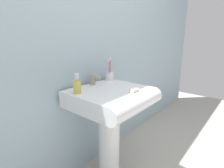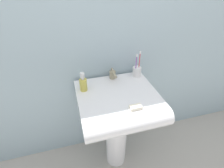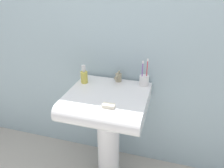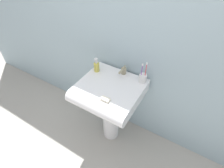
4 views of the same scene
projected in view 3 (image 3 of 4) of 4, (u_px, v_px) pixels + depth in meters
name	position (u px, v px, depth m)	size (l,w,h in m)	color
wall_back	(119.00, 31.00, 1.69)	(5.00, 0.05, 2.40)	#9EB7C1
sink_pedestal	(108.00, 142.00, 1.81)	(0.18, 0.18, 0.69)	white
sink_basin	(106.00, 103.00, 1.59)	(0.59, 0.57, 0.13)	white
faucet	(118.00, 77.00, 1.75)	(0.05, 0.12, 0.08)	tan
toothbrush_cup	(144.00, 80.00, 1.69)	(0.07, 0.07, 0.22)	white
soap_bottle	(84.00, 76.00, 1.73)	(0.06, 0.06, 0.15)	gold
bar_soap	(109.00, 106.00, 1.41)	(0.08, 0.04, 0.02)	silver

